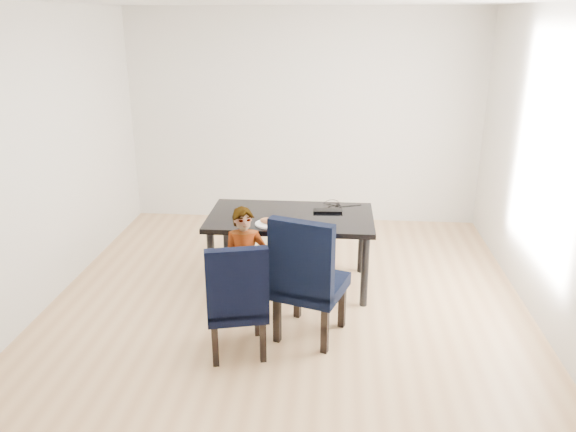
# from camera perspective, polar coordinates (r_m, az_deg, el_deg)

# --- Properties ---
(floor) EXTENTS (4.50, 5.00, 0.01)m
(floor) POSITION_cam_1_polar(r_m,az_deg,el_deg) (5.32, -0.19, -9.43)
(floor) COLOR tan
(floor) RESTS_ON ground
(wall_back) EXTENTS (4.50, 0.01, 2.70)m
(wall_back) POSITION_cam_1_polar(r_m,az_deg,el_deg) (7.25, 1.60, 9.91)
(wall_back) COLOR silver
(wall_back) RESTS_ON ground
(wall_front) EXTENTS (4.50, 0.01, 2.70)m
(wall_front) POSITION_cam_1_polar(r_m,az_deg,el_deg) (2.49, -5.46, -10.20)
(wall_front) COLOR silver
(wall_front) RESTS_ON ground
(wall_left) EXTENTS (0.01, 5.00, 2.70)m
(wall_left) POSITION_cam_1_polar(r_m,az_deg,el_deg) (5.48, -24.48, 4.90)
(wall_left) COLOR white
(wall_left) RESTS_ON ground
(wall_right) EXTENTS (0.01, 5.00, 2.70)m
(wall_right) POSITION_cam_1_polar(r_m,az_deg,el_deg) (5.13, 25.82, 3.77)
(wall_right) COLOR silver
(wall_right) RESTS_ON ground
(dining_table) EXTENTS (1.60, 0.90, 0.75)m
(dining_table) POSITION_cam_1_polar(r_m,az_deg,el_deg) (5.60, 0.27, -3.54)
(dining_table) COLOR black
(dining_table) RESTS_ON floor
(chair_left) EXTENTS (0.58, 0.59, 0.98)m
(chair_left) POSITION_cam_1_polar(r_m,az_deg,el_deg) (4.51, -5.29, -8.10)
(chair_left) COLOR black
(chair_left) RESTS_ON floor
(chair_right) EXTENTS (0.68, 0.69, 1.11)m
(chair_right) POSITION_cam_1_polar(r_m,az_deg,el_deg) (4.69, 2.35, -6.03)
(chair_right) COLOR black
(chair_right) RESTS_ON floor
(child) EXTENTS (0.42, 0.31, 1.05)m
(child) POSITION_cam_1_polar(r_m,az_deg,el_deg) (4.94, -4.38, -5.02)
(child) COLOR #DC5C12
(child) RESTS_ON floor
(plate) EXTENTS (0.29, 0.29, 0.01)m
(plate) POSITION_cam_1_polar(r_m,az_deg,el_deg) (5.22, -2.04, -0.80)
(plate) COLOR white
(plate) RESTS_ON dining_table
(sandwich) EXTENTS (0.16, 0.11, 0.06)m
(sandwich) POSITION_cam_1_polar(r_m,az_deg,el_deg) (5.20, -2.09, -0.46)
(sandwich) COLOR #9C5F38
(sandwich) RESTS_ON plate
(laptop) EXTENTS (0.30, 0.20, 0.02)m
(laptop) POSITION_cam_1_polar(r_m,az_deg,el_deg) (5.61, 4.05, 0.68)
(laptop) COLOR black
(laptop) RESTS_ON dining_table
(cable_tangle) EXTENTS (0.16, 0.16, 0.01)m
(cable_tangle) POSITION_cam_1_polar(r_m,az_deg,el_deg) (5.74, 4.73, 1.02)
(cable_tangle) COLOR black
(cable_tangle) RESTS_ON dining_table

